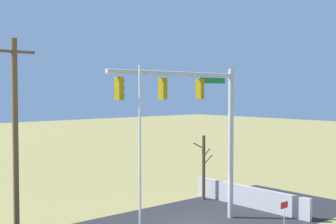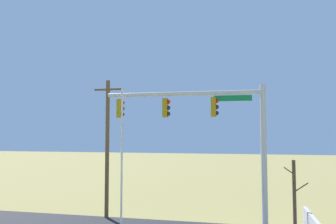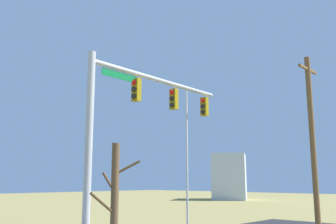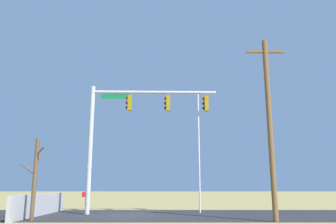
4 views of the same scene
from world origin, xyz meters
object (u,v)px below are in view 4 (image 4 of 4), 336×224
at_px(open_sign, 86,197).
at_px(signal_mast, 128,121).
at_px(bare_tree, 35,178).
at_px(utility_pole, 270,123).
at_px(flagpole, 199,151).

bearing_deg(open_sign, signal_mast, 137.56).
distance_m(signal_mast, open_sign, 6.14).
distance_m(bare_tree, open_sign, 6.66).
height_order(utility_pole, open_sign, utility_pole).
bearing_deg(utility_pole, signal_mast, -29.85).
bearing_deg(bare_tree, signal_mast, -136.83).
bearing_deg(open_sign, bare_tree, 81.03).
relative_size(bare_tree, open_sign, 3.22).
bearing_deg(flagpole, open_sign, -13.44).
relative_size(signal_mast, utility_pole, 0.88).
relative_size(flagpole, open_sign, 6.26).
height_order(bare_tree, open_sign, bare_tree).
height_order(signal_mast, utility_pole, utility_pole).
distance_m(flagpole, utility_pole, 6.09).
height_order(flagpole, utility_pole, utility_pole).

